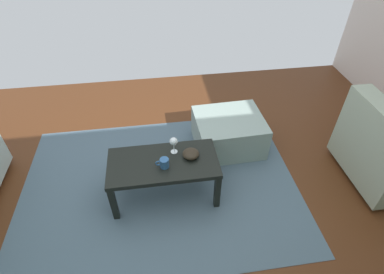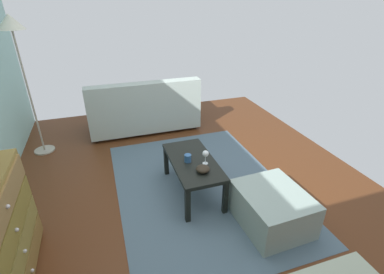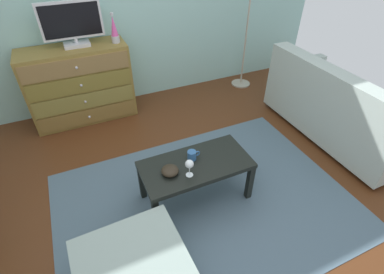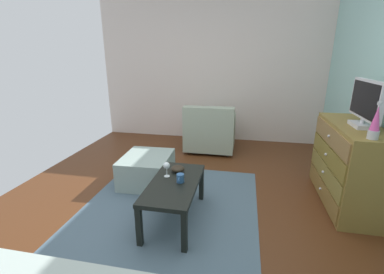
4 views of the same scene
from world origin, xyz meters
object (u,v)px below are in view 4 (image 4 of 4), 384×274
coffee_table (174,187)px  bowl_decorative (178,169)px  tv (366,103)px  mug (180,178)px  wine_glass (167,166)px  lava_lamp (376,123)px  ottoman (147,169)px  armchair (210,132)px  dresser (348,165)px

coffee_table → bowl_decorative: bowl_decorative is taller
tv → coffee_table: size_ratio=0.69×
coffee_table → mug: (-0.01, 0.06, 0.10)m
coffee_table → mug: 0.12m
wine_glass → bowl_decorative: 0.18m
lava_lamp → ottoman: 2.54m
armchair → ottoman: (1.38, -0.65, -0.15)m
wine_glass → lava_lamp: bearing=93.2°
bowl_decorative → ottoman: bearing=-131.6°
bowl_decorative → mug: bearing=20.1°
wine_glass → bowl_decorative: size_ratio=1.09×
coffee_table → mug: bearing=97.0°
wine_glass → armchair: armchair is taller
lava_lamp → tv: bearing=171.0°
bowl_decorative → armchair: size_ratio=0.17×
dresser → ottoman: (-0.02, -2.37, -0.27)m
lava_lamp → coffee_table: lava_lamp is taller
wine_glass → bowl_decorative: wine_glass is taller
lava_lamp → armchair: lava_lamp is taller
wine_glass → armchair: bearing=174.7°
mug → tv: bearing=109.5°
mug → wine_glass: bearing=-120.6°
tv → mug: bearing=-70.5°
wine_glass → armchair: (-2.00, 0.19, -0.20)m
tv → dresser: bearing=-162.1°
bowl_decorative → wine_glass: bearing=-30.5°
tv → mug: size_ratio=5.69×
mug → armchair: bearing=179.5°
coffee_table → ottoman: 0.94m
dresser → coffee_table: (0.71, -1.80, -0.09)m
tv → mug: 2.00m
mug → coffee_table: bearing=-83.0°
lava_lamp → ottoman: size_ratio=0.47×
dresser → armchair: dresser is taller
mug → armchair: size_ratio=0.14×
coffee_table → armchair: bearing=177.8°
dresser → wine_glass: 2.00m
coffee_table → wine_glass: 0.23m
bowl_decorative → ottoman: size_ratio=0.21×
mug → ottoman: size_ratio=0.16×
coffee_table → lava_lamp: bearing=96.8°
bowl_decorative → ottoman: bowl_decorative is taller
coffee_table → armchair: size_ratio=1.14×
lava_lamp → bowl_decorative: lava_lamp is taller
coffee_table → ottoman: coffee_table is taller
wine_glass → mug: size_ratio=1.38×
bowl_decorative → coffee_table: bearing=5.9°
mug → bowl_decorative: 0.25m
coffee_table → tv: bearing=109.1°
tv → lava_lamp: tv is taller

